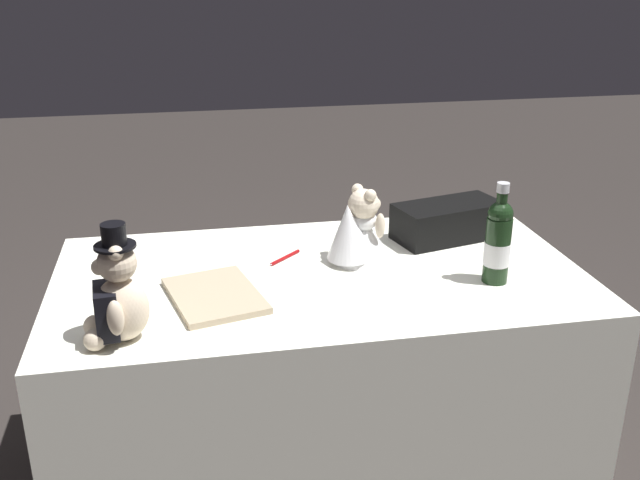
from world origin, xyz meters
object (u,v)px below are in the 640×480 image
signing_pen (284,258)px  teddy_bear_bride (358,232)px  teddy_bear_groom (116,298)px  champagne_bottle (498,241)px  guestbook (215,295)px  gift_case_black (448,221)px

signing_pen → teddy_bear_bride: bearing=167.3°
teddy_bear_groom → champagne_bottle: 1.01m
guestbook → teddy_bear_groom: bearing=23.9°
teddy_bear_bride → gift_case_black: 0.35m
guestbook → teddy_bear_bride: bearing=-171.4°
teddy_bear_bride → guestbook: bearing=22.3°
teddy_bear_bride → champagne_bottle: champagne_bottle is taller
teddy_bear_groom → signing_pen: (-0.45, -0.40, -0.10)m
teddy_bear_groom → gift_case_black: (-0.99, -0.48, -0.05)m
signing_pen → guestbook: 0.31m
champagne_bottle → guestbook: (0.77, -0.04, -0.11)m
gift_case_black → guestbook: 0.81m
teddy_bear_groom → guestbook: size_ratio=0.98×
guestbook → gift_case_black: bearing=-171.7°
teddy_bear_groom → guestbook: teddy_bear_groom is taller
teddy_bear_groom → guestbook: bearing=-142.4°
gift_case_black → teddy_bear_groom: bearing=26.0°
champagne_bottle → gift_case_black: bearing=-87.7°
champagne_bottle → guestbook: 0.78m
signing_pen → gift_case_black: gift_case_black is taller
teddy_bear_bride → guestbook: 0.47m
teddy_bear_bride → champagne_bottle: 0.40m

